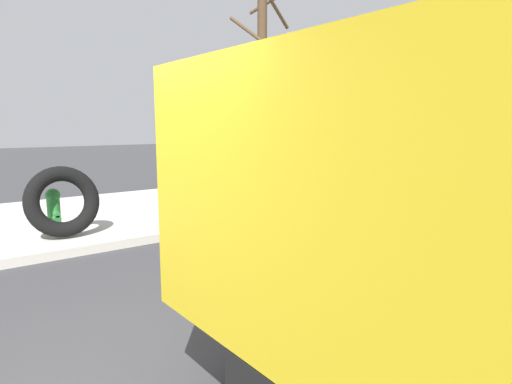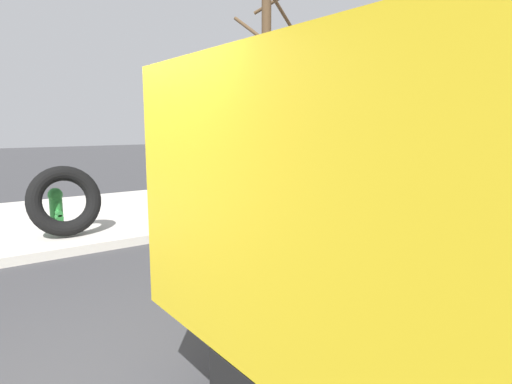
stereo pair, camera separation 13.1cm
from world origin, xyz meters
name	(u,v)px [view 1 (the left image)]	position (x,y,z in m)	size (l,w,h in m)	color
sidewalk_curb	(12,227)	(0.00, 6.50, 0.07)	(36.00, 5.00, 0.15)	#BCB7AD
fire_hydrant	(54,210)	(0.49, 5.11, 0.57)	(0.25, 0.56, 0.79)	#2D8438
loose_tire	(63,202)	(0.56, 4.76, 0.76)	(1.19, 1.19, 0.25)	black
bare_tree	(262,85)	(6.76, 7.31, 3.17)	(1.50, 1.48, 5.67)	#4C3823
street_light_pole	(456,99)	(12.35, 4.49, 2.82)	(0.12, 0.12, 5.33)	#595B5E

